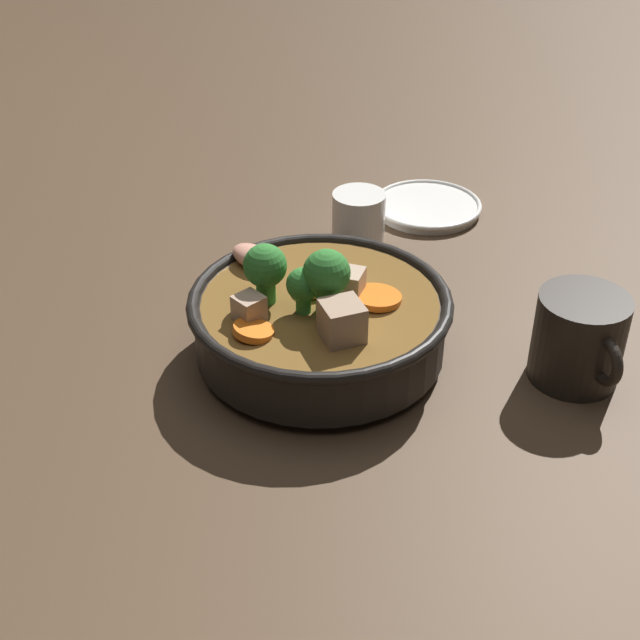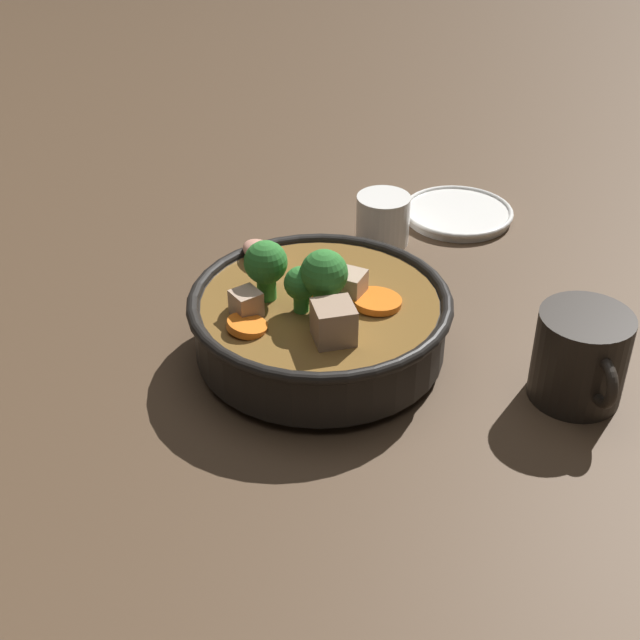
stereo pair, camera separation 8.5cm
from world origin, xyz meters
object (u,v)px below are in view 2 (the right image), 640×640
Objects in this scene: stirfry_bowl at (319,317)px; tea_cup at (383,219)px; side_saucer at (458,213)px; dark_mug at (581,357)px.

tea_cup is at bearing 151.19° from stirfry_bowl.
stirfry_bowl is at bearing -41.51° from side_saucer.
side_saucer is at bearing 138.49° from stirfry_bowl.
stirfry_bowl is at bearing -28.81° from tea_cup.
tea_cup is (-0.21, 0.12, -0.02)m from stirfry_bowl.
stirfry_bowl reaches higher than side_saucer.
tea_cup reaches higher than side_saucer.
side_saucer is 2.18× the size of tea_cup.
side_saucer is 1.27× the size of dark_mug.
dark_mug reaches higher than tea_cup.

